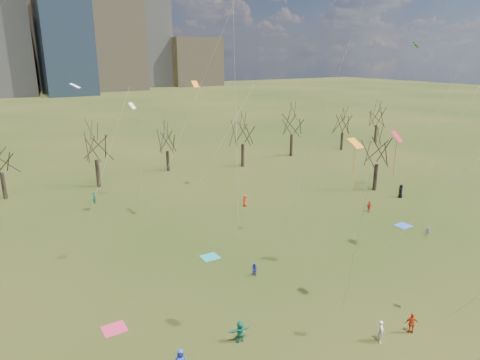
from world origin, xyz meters
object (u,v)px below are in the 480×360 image
blanket_navy (403,226)px  person_4 (412,323)px  person_1 (381,331)px  blanket_teal (210,257)px  blanket_crimson (114,329)px

blanket_navy → person_4: size_ratio=1.04×
blanket_navy → person_1: person_1 is taller
person_1 → person_4: 2.60m
person_1 → blanket_teal: bearing=55.5°
blanket_teal → person_4: 18.68m
blanket_teal → blanket_navy: 22.63m
blanket_navy → blanket_crimson: bearing=-176.7°
blanket_crimson → blanket_teal: bearing=30.3°
blanket_crimson → person_4: bearing=-32.5°
blanket_teal → person_4: size_ratio=1.04×
blanket_teal → blanket_crimson: 12.60m
blanket_navy → person_4: person_4 is taller
person_4 → blanket_crimson: bearing=5.7°
blanket_navy → person_1: 22.11m
blanket_teal → blanket_crimson: same height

